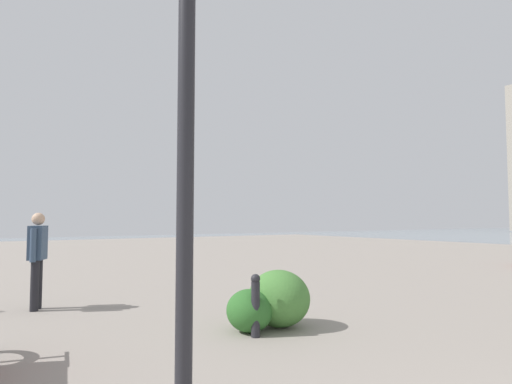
{
  "coord_description": "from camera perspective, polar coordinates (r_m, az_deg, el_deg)",
  "views": [
    {
      "loc": [
        -0.03,
        2.38,
        1.6
      ],
      "look_at": [
        10.03,
        -4.16,
        2.33
      ],
      "focal_mm": 31.03,
      "sensor_mm": 36.0,
      "label": 1
    }
  ],
  "objects": [
    {
      "name": "lamppost",
      "position": [
        3.84,
        -8.95,
        16.07
      ],
      "size": [
        0.98,
        0.28,
        4.38
      ],
      "color": "#232328",
      "rests_on": "ground"
    },
    {
      "name": "pedestrian",
      "position": [
        8.8,
        -26.36,
        -7.09
      ],
      "size": [
        0.58,
        0.37,
        1.71
      ],
      "color": "black",
      "rests_on": "ground"
    },
    {
      "name": "bollard_mid",
      "position": [
        6.2,
        -0.06,
        -14.25
      ],
      "size": [
        0.13,
        0.13,
        0.85
      ],
      "color": "#232328",
      "rests_on": "ground"
    },
    {
      "name": "shrub_low",
      "position": [
        6.78,
        2.97,
        -13.52
      ],
      "size": [
        0.99,
        0.89,
        0.84
      ],
      "color": "#477F38",
      "rests_on": "ground"
    },
    {
      "name": "shrub_round",
      "position": [
        6.49,
        -0.87,
        -15.04
      ],
      "size": [
        0.71,
        0.64,
        0.6
      ],
      "color": "#2D6628",
      "rests_on": "ground"
    }
  ]
}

